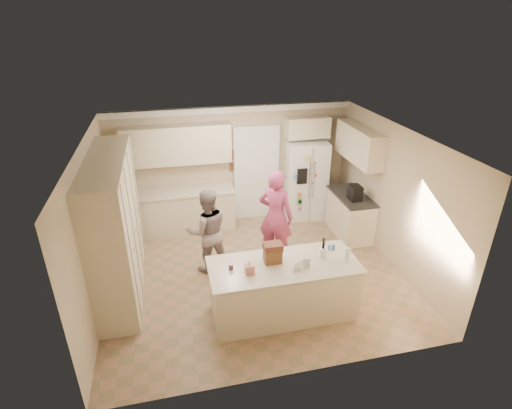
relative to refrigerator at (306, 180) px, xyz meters
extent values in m
cube|color=#967156|center=(-1.65, -2.05, -0.91)|extent=(5.20, 4.60, 0.02)
cube|color=white|center=(-1.65, -2.05, 1.71)|extent=(5.20, 4.60, 0.02)
cube|color=#BFAC8C|center=(-1.65, 0.26, 0.40)|extent=(5.20, 0.02, 2.60)
cube|color=#BFAC8C|center=(-1.65, -4.36, 0.40)|extent=(5.20, 0.02, 2.60)
cube|color=#BFAC8C|center=(-4.26, -2.05, 0.40)|extent=(0.02, 4.60, 2.60)
cube|color=#BFAC8C|center=(0.96, -2.05, 0.40)|extent=(0.02, 4.60, 2.60)
cube|color=white|center=(-1.65, 0.21, 1.63)|extent=(5.20, 0.08, 0.12)
cube|color=beige|center=(-3.95, -1.85, 0.28)|extent=(0.60, 2.60, 2.35)
cube|color=beige|center=(-2.80, -0.05, -0.46)|extent=(2.20, 0.60, 0.88)
cube|color=beige|center=(-2.80, -0.06, 0.00)|extent=(2.24, 0.63, 0.04)
cube|color=beige|center=(-2.80, 0.07, 1.00)|extent=(2.20, 0.35, 0.80)
cube|color=black|center=(-1.10, 0.23, 0.15)|extent=(0.90, 0.06, 2.10)
cube|color=white|center=(-1.10, 0.19, 0.15)|extent=(1.02, 0.03, 2.22)
cube|color=brown|center=(-1.63, 0.22, 0.65)|extent=(0.15, 0.02, 0.20)
cube|color=brown|center=(-1.63, 0.22, 0.38)|extent=(0.15, 0.02, 0.20)
cube|color=white|center=(0.00, 0.00, 0.00)|extent=(0.98, 0.81, 1.80)
cube|color=gray|center=(0.00, -0.36, 0.00)|extent=(0.02, 0.02, 1.78)
cube|color=black|center=(-0.22, -0.37, 0.25)|extent=(0.22, 0.03, 0.35)
cylinder|color=silver|center=(-0.05, -0.37, 0.15)|extent=(0.02, 0.02, 0.85)
cylinder|color=silver|center=(0.05, -0.37, 0.15)|extent=(0.02, 0.02, 0.85)
cube|color=beige|center=(0.00, 0.07, 1.20)|extent=(0.95, 0.35, 0.45)
cube|color=beige|center=(0.65, -1.05, -0.46)|extent=(0.60, 1.20, 0.88)
cube|color=#2D2B28|center=(0.64, -1.05, 0.00)|extent=(0.63, 1.24, 0.04)
cube|color=beige|center=(0.78, -0.85, 1.05)|extent=(0.35, 1.50, 0.70)
cube|color=black|center=(0.60, -1.25, 0.17)|extent=(0.22, 0.28, 0.30)
cube|color=beige|center=(-1.45, -3.15, -0.46)|extent=(2.20, 0.90, 0.88)
cube|color=beige|center=(-1.45, -3.15, 0.00)|extent=(2.28, 0.96, 0.05)
cylinder|color=white|center=(-0.80, -3.10, 0.10)|extent=(0.13, 0.13, 0.15)
cube|color=#DE867D|center=(-2.00, -3.25, 0.10)|extent=(0.13, 0.13, 0.14)
cone|color=white|center=(-2.00, -3.25, 0.20)|extent=(0.08, 0.08, 0.08)
cube|color=brown|center=(-1.60, -3.05, 0.14)|extent=(0.26, 0.18, 0.22)
cube|color=#592D1E|center=(-1.60, -3.05, 0.30)|extent=(0.28, 0.20, 0.10)
cylinder|color=#59263F|center=(-2.25, -3.10, 0.07)|extent=(0.07, 0.07, 0.09)
cube|color=white|center=(-1.30, -3.35, 0.11)|extent=(0.12, 0.06, 0.16)
cube|color=silver|center=(-1.15, -3.30, 0.11)|extent=(0.12, 0.05, 0.16)
cylinder|color=silver|center=(-0.50, -3.30, 0.14)|extent=(0.07, 0.07, 0.24)
cylinder|color=#4D71B2|center=(-0.63, -2.93, 0.07)|extent=(0.05, 0.05, 0.09)
cylinder|color=#4D71B2|center=(-0.56, -2.93, 0.07)|extent=(0.05, 0.05, 0.09)
imported|color=gray|center=(-2.44, -1.68, -0.09)|extent=(0.84, 0.68, 1.62)
imported|color=#C13961|center=(-1.15, -1.61, 0.02)|extent=(0.80, 0.76, 1.84)
camera|label=1|loc=(-2.98, -7.95, 3.46)|focal=28.00mm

